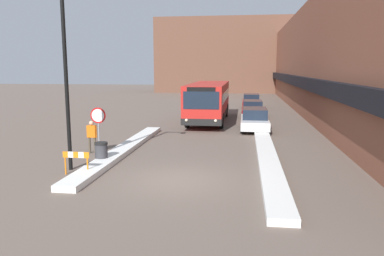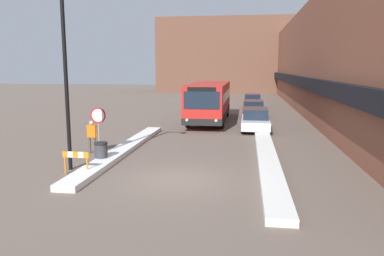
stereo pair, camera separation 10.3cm
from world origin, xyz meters
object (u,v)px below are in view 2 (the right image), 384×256
(stop_sign, at_px, (98,121))
(pedestrian, at_px, (92,134))
(parked_car_front, at_px, (255,119))
(parked_car_middle, at_px, (253,109))
(trash_bin, at_px, (101,152))
(parked_car_back, at_px, (252,101))
(construction_barricade, at_px, (76,158))
(city_bus, at_px, (210,101))
(street_lamp, at_px, (71,60))

(stop_sign, xyz_separation_m, pedestrian, (-0.59, 0.55, -0.74))
(parked_car_front, distance_m, parked_car_middle, 7.22)
(trash_bin, bearing_deg, parked_car_middle, 67.92)
(parked_car_back, height_order, stop_sign, stop_sign)
(pedestrian, distance_m, trash_bin, 2.24)
(construction_barricade, bearing_deg, parked_car_middle, 69.22)
(stop_sign, bearing_deg, city_bus, 71.80)
(city_bus, bearing_deg, parked_car_middle, 45.23)
(parked_car_front, relative_size, parked_car_back, 1.09)
(parked_car_back, xyz_separation_m, stop_sign, (-7.65, -23.43, 0.98))
(street_lamp, xyz_separation_m, construction_barricade, (0.34, -0.69, -3.87))
(parked_car_middle, bearing_deg, pedestrian, -117.93)
(parked_car_back, distance_m, street_lamp, 27.32)
(parked_car_middle, distance_m, street_lamp, 20.51)
(parked_car_middle, relative_size, parked_car_back, 1.06)
(stop_sign, height_order, construction_barricade, stop_sign)
(city_bus, bearing_deg, pedestrian, -111.47)
(trash_bin, xyz_separation_m, construction_barricade, (-0.28, -1.94, 0.19))
(trash_bin, bearing_deg, construction_barricade, -98.23)
(parked_car_front, distance_m, trash_bin, 12.37)
(parked_car_front, height_order, pedestrian, pedestrian)
(parked_car_front, xyz_separation_m, pedestrian, (-8.25, -8.34, 0.23))
(city_bus, height_order, parked_car_back, city_bus)
(stop_sign, xyz_separation_m, construction_barricade, (0.32, -3.22, -1.06))
(parked_car_front, relative_size, street_lamp, 0.64)
(pedestrian, bearing_deg, parked_car_middle, 62.53)
(pedestrian, xyz_separation_m, trash_bin, (1.20, -1.83, -0.51))
(street_lamp, distance_m, trash_bin, 4.29)
(parked_car_middle, xyz_separation_m, trash_bin, (-7.05, -17.38, -0.23))
(parked_car_back, distance_m, pedestrian, 24.32)
(street_lamp, xyz_separation_m, pedestrian, (-0.58, 3.07, -3.56))
(city_bus, relative_size, pedestrian, 6.55)
(city_bus, height_order, street_lamp, street_lamp)
(stop_sign, relative_size, construction_barricade, 2.16)
(city_bus, xyz_separation_m, construction_barricade, (-3.80, -15.76, -1.01))
(parked_car_back, bearing_deg, street_lamp, -106.47)
(parked_car_front, bearing_deg, construction_barricade, -121.20)
(parked_car_middle, distance_m, stop_sign, 17.86)
(city_bus, distance_m, construction_barricade, 16.25)
(parked_car_middle, bearing_deg, stop_sign, -115.42)
(street_lamp, bearing_deg, city_bus, 74.63)
(city_bus, bearing_deg, street_lamp, -105.37)
(city_bus, height_order, trash_bin, city_bus)
(trash_bin, bearing_deg, pedestrian, 123.23)
(street_lamp, bearing_deg, parked_car_back, 73.53)
(parked_car_middle, height_order, stop_sign, stop_sign)
(parked_car_middle, bearing_deg, city_bus, -134.77)
(parked_car_middle, distance_m, pedestrian, 17.61)
(parked_car_front, relative_size, trash_bin, 5.01)
(parked_car_back, bearing_deg, construction_barricade, -105.38)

